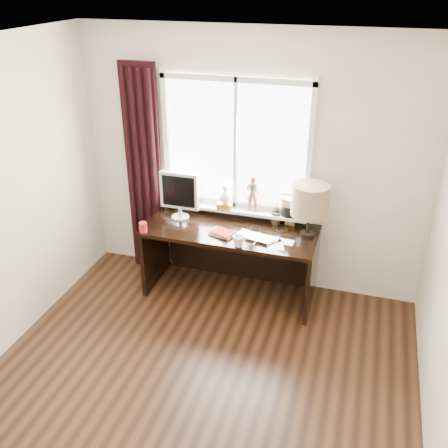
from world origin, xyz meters
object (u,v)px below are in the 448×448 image
(mug, at_px, (238,241))
(table_lamp, at_px, (310,201))
(laptop, at_px, (256,237))
(desk, at_px, (233,246))
(monitor, at_px, (179,193))
(red_cup, at_px, (143,227))

(mug, bearing_deg, table_lamp, 34.62)
(laptop, height_order, mug, mug)
(mug, xyz_separation_m, desk, (-0.16, 0.40, -0.30))
(desk, distance_m, table_lamp, 0.96)
(desk, relative_size, monitor, 3.47)
(laptop, height_order, table_lamp, table_lamp)
(desk, bearing_deg, mug, -67.52)
(laptop, height_order, monitor, monitor)
(red_cup, relative_size, desk, 0.06)
(laptop, distance_m, monitor, 0.91)
(laptop, xyz_separation_m, table_lamp, (0.45, 0.21, 0.35))
(laptop, relative_size, monitor, 0.74)
(monitor, bearing_deg, red_cup, -120.30)
(mug, bearing_deg, red_cup, 180.00)
(mug, distance_m, desk, 0.52)
(mug, xyz_separation_m, red_cup, (-0.96, 0.00, -0.00))
(laptop, xyz_separation_m, mug, (-0.12, -0.18, 0.04))
(red_cup, relative_size, table_lamp, 0.19)
(mug, distance_m, monitor, 0.86)
(monitor, xyz_separation_m, table_lamp, (1.30, 0.00, 0.09))
(laptop, distance_m, mug, 0.23)
(laptop, bearing_deg, red_cup, -156.00)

